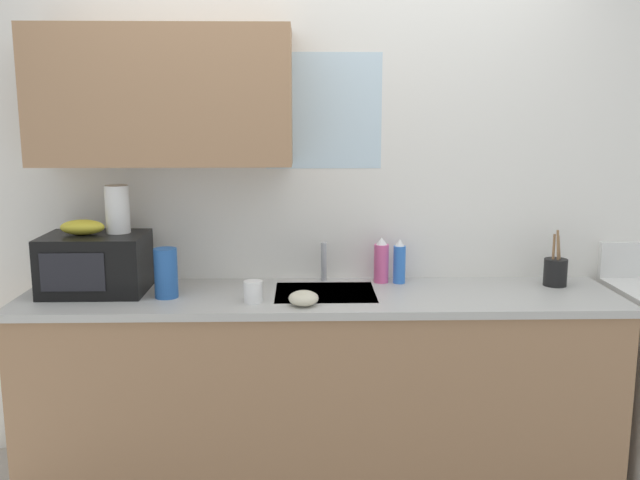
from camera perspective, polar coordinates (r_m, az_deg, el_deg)
The scene contains 12 objects.
kitchen_wall_assembly at distance 3.42m, azimuth -2.63°, elevation 4.49°, with size 3.50×0.42×2.50m.
counter_unit at distance 3.35m, azimuth 0.01°, elevation -11.74°, with size 2.73×0.63×0.90m.
sink_faucet at distance 3.42m, azimuth 0.31°, elevation -1.79°, with size 0.03×0.03×0.19m, color #B2B5BA.
microwave at distance 3.36m, azimuth -17.92°, elevation -1.86°, with size 0.46×0.35×0.27m.
banana_bunch at distance 3.34m, azimuth -18.90°, elevation 1.00°, with size 0.20×0.11×0.07m, color gold.
paper_towel_roll at distance 3.34m, azimuth -16.26°, elevation 2.44°, with size 0.11×0.11×0.22m, color white.
dish_soap_bottle_pink at distance 3.40m, azimuth 5.05°, elevation -1.75°, with size 0.07×0.07×0.22m.
dish_soap_bottle_blue at distance 3.40m, azimuth 6.52°, elevation -1.84°, with size 0.06×0.06×0.22m.
cereal_canister at distance 3.19m, azimuth -12.51°, elevation -2.66°, with size 0.10×0.10×0.22m, color #2659A5.
mug_white at distance 3.06m, azimuth -5.49°, elevation -4.23°, with size 0.08×0.08×0.10m, color white.
utensil_crock at distance 3.52m, azimuth 18.73°, elevation -2.45°, with size 0.11×0.11×0.27m.
small_bowl at distance 3.00m, azimuth -1.36°, elevation -4.79°, with size 0.13×0.13×0.07m, color beige.
Camera 1 is at (-0.08, -3.10, 1.73)m, focal length 39.05 mm.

